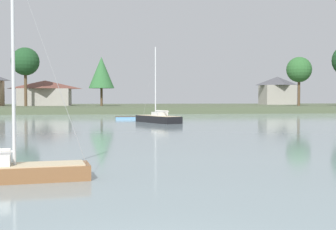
{
  "coord_description": "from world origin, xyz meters",
  "views": [
    {
      "loc": [
        -0.43,
        -7.64,
        2.93
      ],
      "look_at": [
        6.12,
        43.0,
        1.07
      ],
      "focal_mm": 49.59,
      "sensor_mm": 36.0,
      "label": 1
    }
  ],
  "objects": [
    {
      "name": "far_shore_bank",
      "position": [
        0.0,
        105.25,
        0.61
      ],
      "size": [
        220.34,
        57.44,
        1.23
      ],
      "primitive_type": "cube",
      "color": "#4C563D",
      "rests_on": "ground"
    },
    {
      "name": "sailboat_black",
      "position": [
        5.5,
        47.47,
        0.22
      ],
      "size": [
        5.05,
        7.52,
        9.64
      ],
      "color": "black",
      "rests_on": "ground"
    },
    {
      "name": "cottage_behind_trees",
      "position": [
        -14.78,
        101.62,
        4.21
      ],
      "size": [
        12.13,
        9.78,
        5.76
      ],
      "color": "#9E998E",
      "rests_on": "far_shore_bank"
    },
    {
      "name": "shore_tree_center",
      "position": [
        41.97,
        91.62,
        9.26
      ],
      "size": [
        5.64,
        5.64,
        10.92
      ],
      "color": "brown",
      "rests_on": "far_shore_bank"
    },
    {
      "name": "shore_tree_right_mid",
      "position": [
        -1.87,
        95.83,
        8.55
      ],
      "size": [
        5.64,
        5.64,
        10.8
      ],
      "color": "brown",
      "rests_on": "far_shore_bank"
    },
    {
      "name": "dinghy_skyblue",
      "position": [
        2.05,
        56.82,
        0.14
      ],
      "size": [
        3.07,
        1.37,
        0.56
      ],
      "color": "#669ECC",
      "rests_on": "ground"
    },
    {
      "name": "shore_tree_center_right",
      "position": [
        -17.86,
        94.21,
        10.66
      ],
      "size": [
        5.93,
        5.93,
        12.48
      ],
      "color": "brown",
      "rests_on": "far_shore_bank"
    },
    {
      "name": "cottage_eastern",
      "position": [
        44.32,
        111.3,
        5.06
      ],
      "size": [
        8.69,
        7.71,
        7.42
      ],
      "color": "#9E998E",
      "rests_on": "far_shore_bank"
    }
  ]
}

